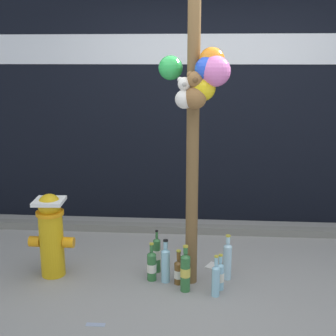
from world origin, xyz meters
The scene contains 15 objects.
ground_plane centered at (0.00, 0.00, 0.00)m, with size 14.00×14.00×0.00m, color gray.
building_wall centered at (0.00, 1.83, 1.78)m, with size 10.00×0.21×3.56m.
curb_strip centered at (0.00, 1.31, 0.04)m, with size 8.00×0.12×0.08m, color slate.
memorial_post centered at (-0.12, 0.17, 1.80)m, with size 0.55×0.39×3.04m.
fire_hydrant centered at (-1.34, 0.25, 0.38)m, with size 0.39×0.26×0.73m.
bottle_0 centered at (0.09, 0.10, 0.12)m, with size 0.07×0.07×0.30m.
bottle_1 centered at (-0.45, 0.37, 0.16)m, with size 0.07×0.07×0.39m.
bottle_2 centered at (-0.36, 0.20, 0.16)m, with size 0.07×0.07×0.38m.
bottle_3 centered at (-0.25, 0.17, 0.11)m, with size 0.07×0.07×0.30m.
bottle_4 centered at (0.05, -0.01, 0.14)m, with size 0.06×0.06×0.34m.
bottle_5 centered at (-0.19, 0.06, 0.17)m, with size 0.08×0.08×0.39m.
bottle_6 centered at (0.15, 0.29, 0.17)m, with size 0.07×0.07×0.40m.
bottle_7 centered at (-0.48, 0.22, 0.13)m, with size 0.08×0.08×0.33m.
litter_0 centered at (-0.81, -0.48, 0.00)m, with size 0.14×0.04×0.01m, color #8C99B2.
litter_1 centered at (0.04, 0.53, 0.00)m, with size 0.13×0.09×0.01m, color silver.
Camera 1 is at (-0.08, -3.28, 1.84)m, focal length 48.61 mm.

